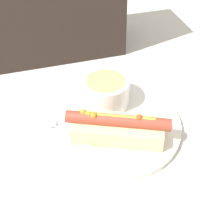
# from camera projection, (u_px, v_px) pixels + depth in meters

# --- Properties ---
(ground_plane) EXTENTS (4.00, 4.00, 0.00)m
(ground_plane) POSITION_uv_depth(u_px,v_px,m) (112.00, 127.00, 0.66)
(ground_plane) COLOR #BCB7AD
(dinner_plate) EXTENTS (0.29, 0.29, 0.01)m
(dinner_plate) POSITION_uv_depth(u_px,v_px,m) (112.00, 125.00, 0.65)
(dinner_plate) COLOR white
(dinner_plate) RESTS_ON ground_plane
(hot_dog) EXTENTS (0.19, 0.13, 0.06)m
(hot_dog) POSITION_uv_depth(u_px,v_px,m) (116.00, 128.00, 0.60)
(hot_dog) COLOR #E5C17F
(hot_dog) RESTS_ON dinner_plate
(soup_bowl) EXTENTS (0.10, 0.10, 0.06)m
(soup_bowl) POSITION_uv_depth(u_px,v_px,m) (106.00, 91.00, 0.68)
(soup_bowl) COLOR white
(soup_bowl) RESTS_ON dinner_plate
(spoon) EXTENTS (0.11, 0.14, 0.01)m
(spoon) POSITION_uv_depth(u_px,v_px,m) (57.00, 127.00, 0.63)
(spoon) COLOR #B7B7BC
(spoon) RESTS_ON dinner_plate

